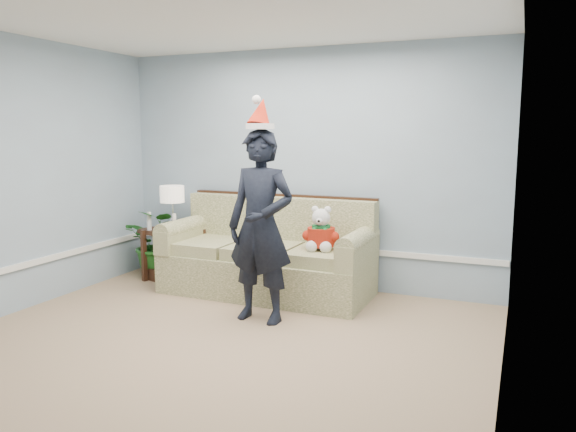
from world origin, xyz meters
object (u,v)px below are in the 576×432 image
(table_lamp, at_px, (172,196))
(man, at_px, (261,226))
(side_table, at_px, (172,260))
(houseplant, at_px, (160,243))
(teddy_bear, at_px, (321,234))
(sofa, at_px, (269,259))

(table_lamp, distance_m, man, 1.93)
(side_table, bearing_deg, houseplant, 166.76)
(teddy_bear, bearing_deg, table_lamp, 165.25)
(sofa, xyz_separation_m, man, (0.33, -0.88, 0.52))
(side_table, bearing_deg, table_lamp, 102.40)
(table_lamp, bearing_deg, side_table, -77.60)
(sofa, relative_size, side_table, 2.93)
(side_table, xyz_separation_m, teddy_bear, (1.96, -0.18, 0.48))
(side_table, bearing_deg, man, -29.61)
(sofa, height_order, houseplant, sofa)
(table_lamp, distance_m, houseplant, 0.62)
(sofa, xyz_separation_m, side_table, (-1.31, 0.05, -0.14))
(side_table, distance_m, man, 2.00)
(houseplant, xyz_separation_m, man, (1.85, -0.98, 0.48))
(side_table, bearing_deg, teddy_bear, -5.26)
(houseplant, height_order, teddy_bear, teddy_bear)
(table_lamp, bearing_deg, teddy_bear, -6.88)
(side_table, height_order, teddy_bear, teddy_bear)
(sofa, xyz_separation_m, houseplant, (-1.52, 0.10, 0.05))
(sofa, xyz_separation_m, table_lamp, (-1.32, 0.11, 0.63))
(teddy_bear, bearing_deg, side_table, 166.87)
(table_lamp, height_order, teddy_bear, table_lamp)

